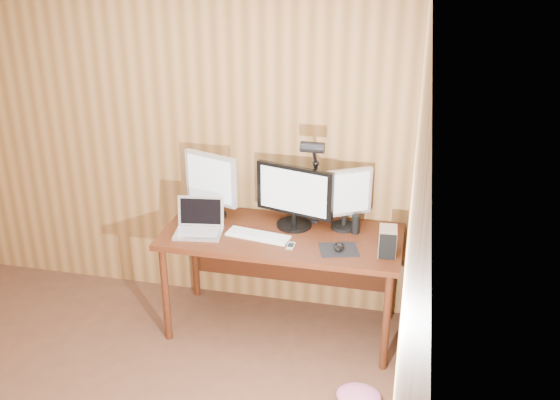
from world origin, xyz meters
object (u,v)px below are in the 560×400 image
(monitor_left, at_px, (211,183))
(phone, at_px, (291,246))
(keyboard, at_px, (258,235))
(speaker, at_px, (356,224))
(laptop, at_px, (200,224))
(mouse, at_px, (339,247))
(monitor_center, at_px, (294,196))
(monitor_right, at_px, (345,197))
(desk, at_px, (284,245))
(desk_lamp, at_px, (314,170))
(hard_drive, at_px, (388,241))

(monitor_left, bearing_deg, phone, -8.45)
(keyboard, height_order, speaker, speaker)
(laptop, xyz_separation_m, phone, (0.64, -0.08, -0.05))
(monitor_left, height_order, mouse, monitor_left)
(monitor_center, xyz_separation_m, monitor_right, (0.34, 0.05, 0.00))
(monitor_right, bearing_deg, mouse, -118.57)
(monitor_center, xyz_separation_m, mouse, (0.35, -0.28, -0.20))
(desk, distance_m, mouse, 0.48)
(desk_lamp, bearing_deg, monitor_center, 176.71)
(phone, bearing_deg, desk_lamp, 75.90)
(phone, bearing_deg, desk, 113.20)
(monitor_left, height_order, monitor_right, monitor_left)
(monitor_right, relative_size, phone, 4.58)
(phone, relative_size, desk_lamp, 0.14)
(mouse, bearing_deg, laptop, 163.57)
(monitor_right, bearing_deg, phone, -160.81)
(monitor_left, relative_size, laptop, 1.36)
(monitor_center, xyz_separation_m, laptop, (-0.60, -0.22, -0.17))
(keyboard, bearing_deg, monitor_right, 35.09)
(monitor_left, bearing_deg, hard_drive, 5.81)
(monitor_center, xyz_separation_m, speaker, (0.42, -0.02, -0.16))
(desk, xyz_separation_m, laptop, (-0.55, -0.15, 0.18))
(mouse, xyz_separation_m, hard_drive, (0.30, 0.02, 0.06))
(laptop, bearing_deg, desk, 7.11)
(desk, relative_size, monitor_right, 3.78)
(keyboard, relative_size, desk_lamp, 0.65)
(speaker, bearing_deg, keyboard, -162.17)
(desk, height_order, phone, phone)
(hard_drive, bearing_deg, mouse, 179.96)
(keyboard, xyz_separation_m, phone, (0.24, -0.09, -0.00))
(mouse, height_order, phone, mouse)
(desk, bearing_deg, desk_lamp, 24.91)
(desk_lamp, bearing_deg, monitor_left, 168.35)
(phone, bearing_deg, hard_drive, 4.56)
(monitor_center, bearing_deg, desk, -114.58)
(hard_drive, distance_m, desk_lamp, 0.68)
(laptop, xyz_separation_m, mouse, (0.95, -0.06, -0.03))
(monitor_center, relative_size, speaker, 4.19)
(speaker, bearing_deg, hard_drive, -47.65)
(speaker, xyz_separation_m, desk_lamp, (-0.30, 0.03, 0.35))
(monitor_right, distance_m, phone, 0.51)
(monitor_center, xyz_separation_m, hard_drive, (0.65, -0.26, -0.14))
(hard_drive, bearing_deg, speaker, 128.96)
(monitor_center, distance_m, laptop, 0.66)
(keyboard, xyz_separation_m, mouse, (0.55, -0.07, 0.01))
(monitor_left, distance_m, hard_drive, 1.29)
(hard_drive, xyz_separation_m, speaker, (-0.23, 0.25, -0.02))
(desk, bearing_deg, laptop, -164.61)
(keyboard, bearing_deg, mouse, 2.32)
(desk, bearing_deg, phone, -67.65)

